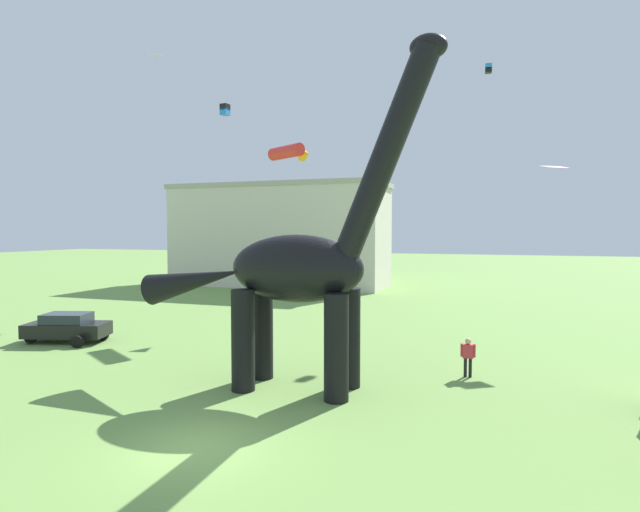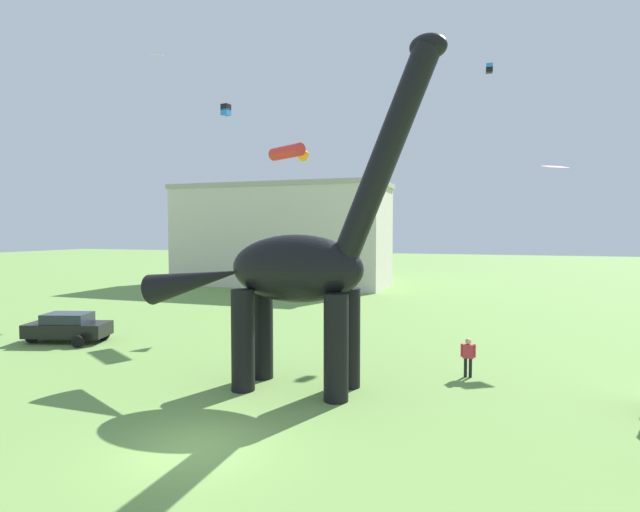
{
  "view_description": "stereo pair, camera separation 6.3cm",
  "coord_description": "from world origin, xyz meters",
  "px_view_note": "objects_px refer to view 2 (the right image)",
  "views": [
    {
      "loc": [
        7.44,
        -11.63,
        5.97
      ],
      "look_at": [
        1.09,
        7.3,
        4.96
      ],
      "focal_mm": 28.11,
      "sensor_mm": 36.0,
      "label": 1
    },
    {
      "loc": [
        7.5,
        -11.61,
        5.97
      ],
      "look_at": [
        1.09,
        7.3,
        4.96
      ],
      "focal_mm": 28.11,
      "sensor_mm": 36.0,
      "label": 2
    }
  ],
  "objects_px": {
    "kite_high_right": "(555,167)",
    "dinosaur_sculpture": "(295,269)",
    "person_vendor_side": "(468,354)",
    "kite_far_left": "(291,153)",
    "kite_mid_right": "(226,110)",
    "kite_near_low": "(489,68)",
    "parked_sedan_left": "(68,327)",
    "kite_high_left": "(156,55)"
  },
  "relations": [
    {
      "from": "parked_sedan_left",
      "to": "kite_far_left",
      "type": "distance_m",
      "value": 16.87
    },
    {
      "from": "dinosaur_sculpture",
      "to": "kite_high_left",
      "type": "height_order",
      "value": "kite_high_left"
    },
    {
      "from": "kite_far_left",
      "to": "dinosaur_sculpture",
      "type": "bearing_deg",
      "value": -67.48
    },
    {
      "from": "kite_high_left",
      "to": "kite_near_low",
      "type": "xyz_separation_m",
      "value": [
        20.99,
        7.39,
        -0.81
      ]
    },
    {
      "from": "kite_far_left",
      "to": "kite_high_right",
      "type": "height_order",
      "value": "kite_far_left"
    },
    {
      "from": "dinosaur_sculpture",
      "to": "kite_near_low",
      "type": "height_order",
      "value": "kite_near_low"
    },
    {
      "from": "kite_far_left",
      "to": "parked_sedan_left",
      "type": "bearing_deg",
      "value": -132.05
    },
    {
      "from": "parked_sedan_left",
      "to": "kite_high_left",
      "type": "distance_m",
      "value": 18.53
    },
    {
      "from": "kite_high_left",
      "to": "kite_far_left",
      "type": "relative_size",
      "value": 0.37
    },
    {
      "from": "person_vendor_side",
      "to": "kite_mid_right",
      "type": "xyz_separation_m",
      "value": [
        -19.8,
        15.69,
        14.87
      ]
    },
    {
      "from": "kite_mid_right",
      "to": "parked_sedan_left",
      "type": "bearing_deg",
      "value": -93.1
    },
    {
      "from": "person_vendor_side",
      "to": "kite_high_right",
      "type": "bearing_deg",
      "value": 44.75
    },
    {
      "from": "kite_high_right",
      "to": "dinosaur_sculpture",
      "type": "bearing_deg",
      "value": -129.79
    },
    {
      "from": "dinosaur_sculpture",
      "to": "kite_mid_right",
      "type": "height_order",
      "value": "kite_mid_right"
    },
    {
      "from": "person_vendor_side",
      "to": "kite_mid_right",
      "type": "relative_size",
      "value": 1.79
    },
    {
      "from": "person_vendor_side",
      "to": "kite_far_left",
      "type": "distance_m",
      "value": 18.33
    },
    {
      "from": "kite_high_left",
      "to": "kite_high_right",
      "type": "height_order",
      "value": "kite_high_left"
    },
    {
      "from": "dinosaur_sculpture",
      "to": "person_vendor_side",
      "type": "xyz_separation_m",
      "value": [
        6.15,
        3.6,
        -3.59
      ]
    },
    {
      "from": "person_vendor_side",
      "to": "kite_near_low",
      "type": "relative_size",
      "value": 2.67
    },
    {
      "from": "dinosaur_sculpture",
      "to": "kite_near_low",
      "type": "bearing_deg",
      "value": 97.95
    },
    {
      "from": "kite_near_low",
      "to": "kite_far_left",
      "type": "bearing_deg",
      "value": -157.21
    },
    {
      "from": "person_vendor_side",
      "to": "kite_near_low",
      "type": "xyz_separation_m",
      "value": [
        0.56,
        14.96,
        15.89
      ]
    },
    {
      "from": "kite_far_left",
      "to": "kite_mid_right",
      "type": "xyz_separation_m",
      "value": [
        -8.09,
        5.89,
        4.72
      ]
    },
    {
      "from": "kite_near_low",
      "to": "dinosaur_sculpture",
      "type": "bearing_deg",
      "value": -109.88
    },
    {
      "from": "dinosaur_sculpture",
      "to": "kite_mid_right",
      "type": "relative_size",
      "value": 14.14
    },
    {
      "from": "kite_far_left",
      "to": "kite_near_low",
      "type": "relative_size",
      "value": 5.17
    },
    {
      "from": "kite_high_left",
      "to": "kite_mid_right",
      "type": "relative_size",
      "value": 1.3
    },
    {
      "from": "kite_far_left",
      "to": "kite_high_left",
      "type": "bearing_deg",
      "value": -165.65
    },
    {
      "from": "kite_near_low",
      "to": "kite_mid_right",
      "type": "xyz_separation_m",
      "value": [
        -20.36,
        0.73,
        -1.02
      ]
    },
    {
      "from": "dinosaur_sculpture",
      "to": "kite_high_left",
      "type": "bearing_deg",
      "value": 169.79
    },
    {
      "from": "kite_far_left",
      "to": "kite_mid_right",
      "type": "height_order",
      "value": "kite_mid_right"
    },
    {
      "from": "kite_far_left",
      "to": "kite_high_right",
      "type": "bearing_deg",
      "value": -4.38
    },
    {
      "from": "dinosaur_sculpture",
      "to": "kite_far_left",
      "type": "bearing_deg",
      "value": 140.35
    },
    {
      "from": "kite_mid_right",
      "to": "person_vendor_side",
      "type": "bearing_deg",
      "value": -38.39
    },
    {
      "from": "parked_sedan_left",
      "to": "person_vendor_side",
      "type": "bearing_deg",
      "value": -16.21
    },
    {
      "from": "person_vendor_side",
      "to": "kite_mid_right",
      "type": "distance_m",
      "value": 29.31
    },
    {
      "from": "parked_sedan_left",
      "to": "kite_far_left",
      "type": "xyz_separation_m",
      "value": [
        8.95,
        9.92,
        10.31
      ]
    },
    {
      "from": "dinosaur_sculpture",
      "to": "kite_far_left",
      "type": "xyz_separation_m",
      "value": [
        -5.56,
        13.41,
        6.56
      ]
    },
    {
      "from": "kite_near_low",
      "to": "kite_high_right",
      "type": "relative_size",
      "value": 0.38
    },
    {
      "from": "parked_sedan_left",
      "to": "kite_mid_right",
      "type": "distance_m",
      "value": 21.83
    },
    {
      "from": "kite_far_left",
      "to": "kite_high_right",
      "type": "distance_m",
      "value": 15.86
    },
    {
      "from": "dinosaur_sculpture",
      "to": "kite_mid_right",
      "type": "bearing_deg",
      "value": 153.1
    }
  ]
}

